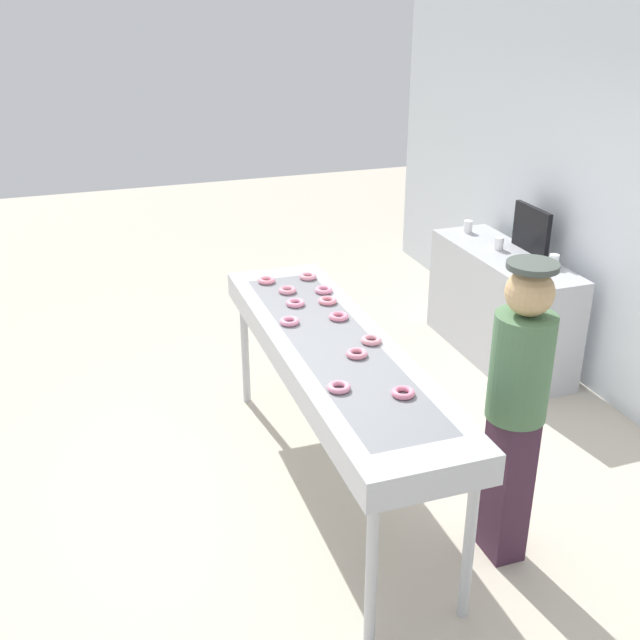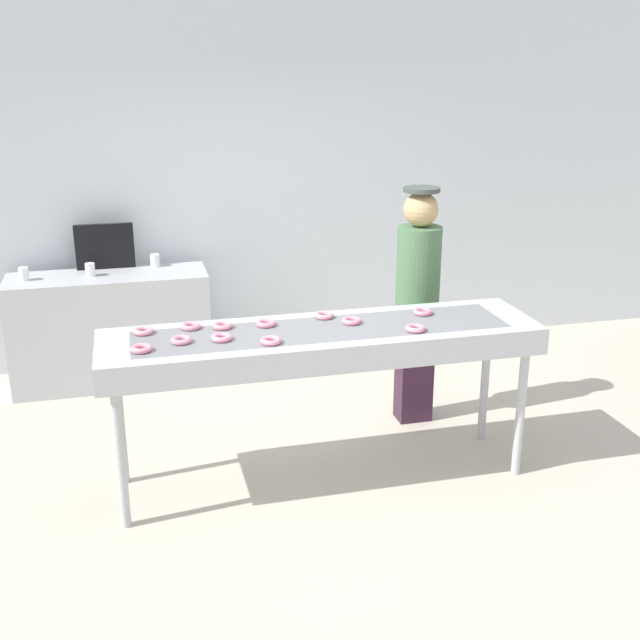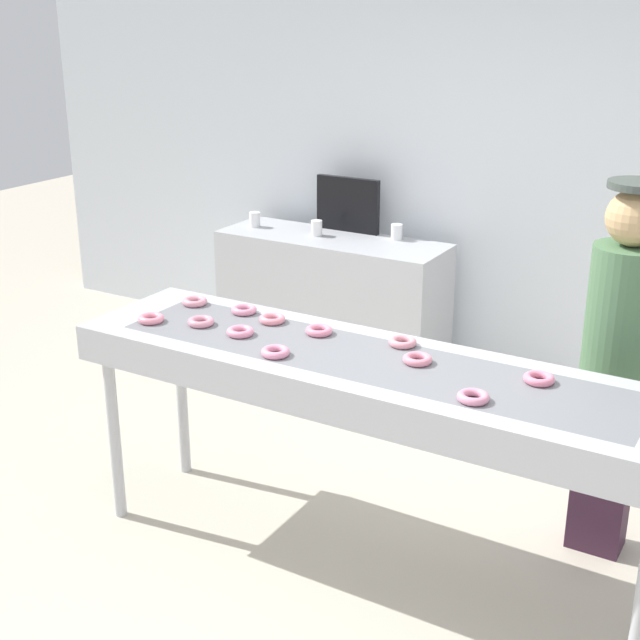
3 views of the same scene
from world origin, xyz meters
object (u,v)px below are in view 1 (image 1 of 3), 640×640
(paper_cup_0, at_px, (468,227))
(worker_baker, at_px, (517,401))
(strawberry_donut_3, at_px, (267,280))
(strawberry_donut_0, at_px, (287,290))
(paper_cup_1, at_px, (554,261))
(strawberry_donut_4, at_px, (339,387))
(strawberry_donut_9, at_px, (371,340))
(strawberry_donut_8, at_px, (339,316))
(strawberry_donut_7, at_px, (403,393))
(fryer_conveyor, at_px, (334,356))
(strawberry_donut_6, at_px, (289,321))
(strawberry_donut_10, at_px, (357,354))
(paper_cup_2, at_px, (499,243))
(prep_counter, at_px, (500,306))
(strawberry_donut_1, at_px, (308,276))
(strawberry_donut_5, at_px, (324,290))
(menu_display, at_px, (531,229))
(strawberry_donut_2, at_px, (328,301))
(strawberry_donut_11, at_px, (295,303))

(paper_cup_0, bearing_deg, worker_baker, -24.32)
(strawberry_donut_3, bearing_deg, strawberry_donut_0, 20.64)
(strawberry_donut_3, xyz_separation_m, paper_cup_1, (0.18, 2.21, -0.05))
(strawberry_donut_4, distance_m, strawberry_donut_9, 0.59)
(strawberry_donut_8, bearing_deg, strawberry_donut_4, -20.10)
(strawberry_donut_7, bearing_deg, strawberry_donut_3, -172.23)
(strawberry_donut_7, bearing_deg, fryer_conveyor, -169.86)
(strawberry_donut_6, xyz_separation_m, strawberry_donut_9, (0.41, 0.37, 0.00))
(paper_cup_0, bearing_deg, strawberry_donut_6, -53.58)
(strawberry_donut_10, relative_size, paper_cup_1, 1.18)
(strawberry_donut_4, relative_size, paper_cup_2, 1.18)
(strawberry_donut_8, relative_size, paper_cup_2, 1.18)
(strawberry_donut_3, xyz_separation_m, prep_counter, (-0.21, 2.03, -0.56))
(strawberry_donut_1, distance_m, strawberry_donut_8, 0.72)
(fryer_conveyor, xyz_separation_m, paper_cup_0, (-1.87, 1.91, 0.05))
(strawberry_donut_4, bearing_deg, prep_counter, 130.68)
(strawberry_donut_5, bearing_deg, strawberry_donut_9, 0.33)
(prep_counter, xyz_separation_m, paper_cup_1, (0.39, 0.18, 0.50))
(strawberry_donut_6, bearing_deg, paper_cup_0, 126.42)
(strawberry_donut_10, xyz_separation_m, menu_display, (-1.46, 2.07, 0.08))
(prep_counter, height_order, paper_cup_2, paper_cup_2)
(strawberry_donut_2, distance_m, strawberry_donut_7, 1.26)
(strawberry_donut_3, xyz_separation_m, strawberry_donut_6, (0.71, -0.05, 0.00))
(strawberry_donut_1, height_order, strawberry_donut_5, same)
(strawberry_donut_10, distance_m, worker_baker, 0.90)
(fryer_conveyor, height_order, strawberry_donut_11, strawberry_donut_11)
(strawberry_donut_8, height_order, menu_display, menu_display)
(strawberry_donut_7, bearing_deg, strawberry_donut_4, -118.74)
(paper_cup_1, bearing_deg, strawberry_donut_1, -94.67)
(strawberry_donut_2, height_order, strawberry_donut_4, same)
(strawberry_donut_8, distance_m, worker_baker, 1.29)
(strawberry_donut_8, bearing_deg, strawberry_donut_3, -160.79)
(strawberry_donut_1, distance_m, menu_display, 1.96)
(paper_cup_1, bearing_deg, prep_counter, -155.56)
(strawberry_donut_2, bearing_deg, strawberry_donut_5, 168.28)
(strawberry_donut_4, height_order, strawberry_donut_11, same)
(strawberry_donut_8, bearing_deg, worker_baker, 24.31)
(strawberry_donut_8, bearing_deg, strawberry_donut_2, 175.74)
(strawberry_donut_7, xyz_separation_m, strawberry_donut_8, (-1.00, 0.02, 0.00))
(strawberry_donut_0, bearing_deg, paper_cup_1, 91.21)
(strawberry_donut_2, distance_m, paper_cup_0, 2.18)
(paper_cup_0, bearing_deg, strawberry_donut_10, -41.73)
(strawberry_donut_7, xyz_separation_m, worker_baker, (0.18, 0.55, -0.05))
(strawberry_donut_0, xyz_separation_m, strawberry_donut_2, (0.26, 0.19, 0.00))
(strawberry_donut_3, xyz_separation_m, menu_display, (-0.21, 2.24, 0.08))
(strawberry_donut_11, xyz_separation_m, paper_cup_1, (-0.27, 2.14, -0.05))
(strawberry_donut_6, relative_size, paper_cup_1, 1.18)
(strawberry_donut_9, distance_m, strawberry_donut_11, 0.71)
(strawberry_donut_2, xyz_separation_m, prep_counter, (-0.69, 1.75, -0.56))
(strawberry_donut_11, xyz_separation_m, menu_display, (-0.66, 2.17, 0.08))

